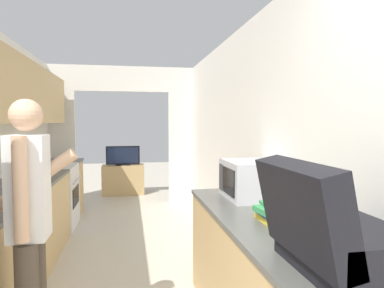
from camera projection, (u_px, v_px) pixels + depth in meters
name	position (u px, v px, depth m)	size (l,w,h in m)	color
wall_right	(265.00, 150.00, 3.07)	(0.06, 7.94, 2.50)	white
wall_far_with_doorway	(123.00, 125.00, 6.16)	(2.96, 0.06, 2.50)	white
counter_left	(21.00, 227.00, 3.46)	(0.62, 4.36, 0.89)	tan
range_oven	(53.00, 196.00, 4.85)	(0.66, 0.79, 1.03)	white
person	(30.00, 228.00, 2.01)	(0.52, 0.37, 1.64)	#4C4238
suitcase	(330.00, 235.00, 1.39)	(0.48, 0.58, 0.47)	black
microwave	(249.00, 179.00, 2.78)	(0.39, 0.50, 0.30)	#B7B7BC
book_stack	(278.00, 214.00, 2.10)	(0.26, 0.29, 0.12)	gold
tv_cabinet	(123.00, 180.00, 7.13)	(0.85, 0.42, 0.61)	tan
television	(123.00, 156.00, 7.06)	(0.68, 0.16, 0.40)	black
knife	(63.00, 161.00, 5.31)	(0.11, 0.31, 0.02)	#B7B7BC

